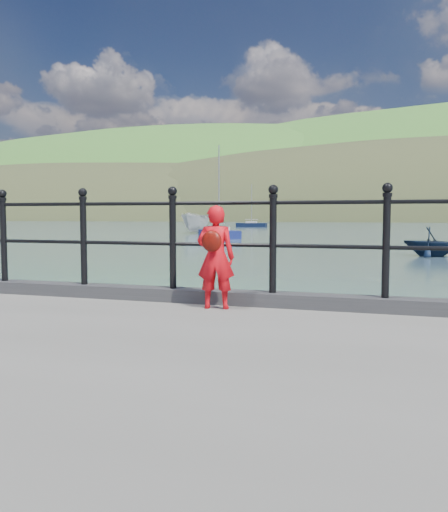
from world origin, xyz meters
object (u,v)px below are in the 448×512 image
(railing, at_px, (221,232))
(sailboat_left, at_px, (251,225))
(sailboat_port, at_px, (219,234))
(launch_white, at_px, (196,223))
(launch_navy, at_px, (432,242))
(child, at_px, (216,256))

(railing, height_order, sailboat_left, sailboat_left)
(sailboat_port, bearing_deg, railing, -21.65)
(railing, xyz_separation_m, launch_white, (-19.40, 50.24, -0.69))
(railing, height_order, launch_navy, railing)
(railing, bearing_deg, sailboat_port, 108.42)
(child, height_order, launch_navy, child)
(child, distance_m, sailboat_port, 41.82)
(railing, relative_size, sailboat_port, 2.18)
(launch_white, relative_size, sailboat_left, 0.80)
(sailboat_left, bearing_deg, launch_navy, -70.08)
(child, relative_size, sailboat_port, 0.13)
(launch_white, bearing_deg, child, -69.87)
(launch_white, xyz_separation_m, sailboat_left, (-2.28, 32.30, -0.79))
(railing, xyz_separation_m, sailboat_left, (-21.67, 82.54, -1.48))
(launch_navy, relative_size, sailboat_left, 0.37)
(railing, distance_m, sailboat_left, 85.35)
(railing, bearing_deg, launch_white, 111.11)
(child, distance_m, launch_navy, 22.90)
(launch_white, relative_size, sailboat_port, 0.71)
(railing, height_order, sailboat_port, sailboat_port)
(sailboat_left, relative_size, sailboat_port, 0.89)
(launch_white, bearing_deg, railing, -69.78)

